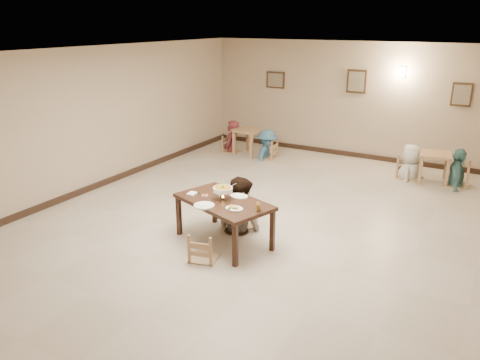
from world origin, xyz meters
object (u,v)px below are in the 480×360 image
Objects in this scene: bg_chair_rl at (412,157)px; bg_chair_lr at (267,141)px; main_table at (224,205)px; bg_diner_d at (461,149)px; bg_chair_ll at (231,136)px; bg_table_right at (435,159)px; bg_diner_c at (413,145)px; curry_warmer at (223,190)px; chair_near at (203,233)px; bg_diner_b at (268,130)px; main_diner at (240,177)px; drink_glass at (258,207)px; bg_table_left at (250,134)px; chair_far at (240,201)px; bg_chair_rr at (458,163)px; bg_diner_a at (231,121)px.

bg_chair_lr is at bearing 105.16° from bg_chair_rl.
bg_diner_d reaches higher than main_table.
bg_diner_d is at bearing -93.73° from bg_chair_ll.
bg_diner_c is at bearing 179.88° from bg_table_right.
curry_warmer is 5.06m from bg_chair_lr.
chair_near is 5.97m from bg_chair_rl.
bg_diner_b is at bearing -97.99° from bg_chair_ll.
bg_chair_lr is at bearing -177.61° from bg_table_right.
chair_near reaches higher than main_table.
main_diner is at bearing -168.66° from bg_diner_b.
main_diner is at bearing 135.66° from drink_glass.
bg_diner_b is at bearing 127.56° from main_table.
bg_chair_rl is at bearing -96.47° from bg_diner_b.
bg_chair_rl is 0.28m from bg_diner_c.
drink_glass reaches higher than chair_near.
chair_far is at bearing -63.27° from bg_table_left.
bg_diner_a is at bearing -90.53° from bg_chair_rr.
bg_diner_b reaches higher than chair_near.
drink_glass is 0.08× the size of bg_diner_d.
bg_chair_lr is at bearing -6.65° from bg_table_left.
main_table is 5.58m from bg_table_right.
chair_near is at bearing -29.01° from bg_chair_rr.
bg_table_left is 0.79× the size of bg_chair_rl.
drink_glass is at bearing 8.60° from main_table.
chair_near is 0.99× the size of bg_chair_ll.
bg_chair_rr is (5.20, 0.07, -0.07)m from bg_table_left.
chair_far is at bearing -151.75° from bg_chair_ll.
main_table is 2.06× the size of chair_near.
main_table is at bearing -65.72° from bg_table_left.
bg_table_right is at bearing 82.27° from main_table.
chair_far is at bearing -36.82° from bg_chair_rr.
main_diner reaches higher than drink_glass.
bg_chair_rr is 4.63m from bg_diner_b.
bg_chair_ll is at bearing -78.30° from chair_near.
bg_diner_d is (3.07, 4.28, 0.35)m from chair_far.
main_diner is 5.11m from bg_chair_ll.
main_diner is at bearing -22.21° from bg_diner_c.
bg_table_left is at bearing 83.81° from bg_diner_d.
bg_diner_c is at bearing 80.86° from bg_diner_d.
bg_chair_ll is at bearing 179.37° from bg_table_left.
bg_diner_a reaches higher than drink_glass.
bg_diner_d is (0.50, -0.04, 0.31)m from bg_table_right.
bg_diner_b is 0.97× the size of bg_diner_c.
bg_diner_c reaches higher than chair_near.
main_diner is at bearing -36.15° from bg_chair_rr.
bg_table_right is (2.53, 4.96, -0.37)m from curry_warmer.
bg_chair_rl is at bearing 80.05° from bg_diner_a.
bg_diner_a is at bearing 83.68° from bg_diner_d.
bg_table_right is (4.70, 0.10, -0.04)m from bg_table_left.
main_table is at bearing -101.88° from chair_near.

